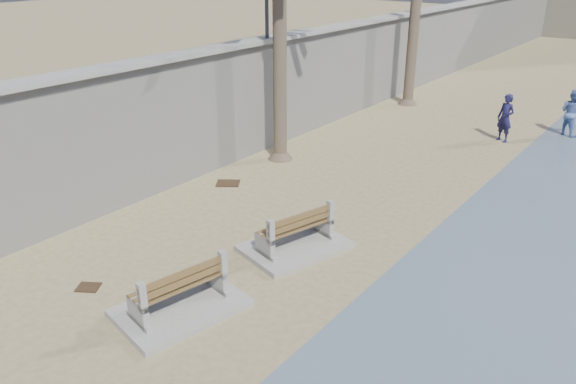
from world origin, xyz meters
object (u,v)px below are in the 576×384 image
Objects in this scene: bench_near at (179,292)px; person_b at (572,110)px; person_a at (506,115)px; bench_far at (295,233)px.

bench_near is 1.37× the size of person_b.
person_b reaches higher than bench_near.
person_a reaches higher than bench_near.
person_a is (1.49, 13.84, 0.54)m from bench_near.
bench_near is at bearing -95.27° from bench_far.
person_a is 1.03× the size of person_b.
bench_near reaches higher than bench_far.
person_a is at bearing 83.61° from bench_far.
person_b is (1.66, 2.14, -0.03)m from person_a.
person_b is at bearing 78.85° from bench_near.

